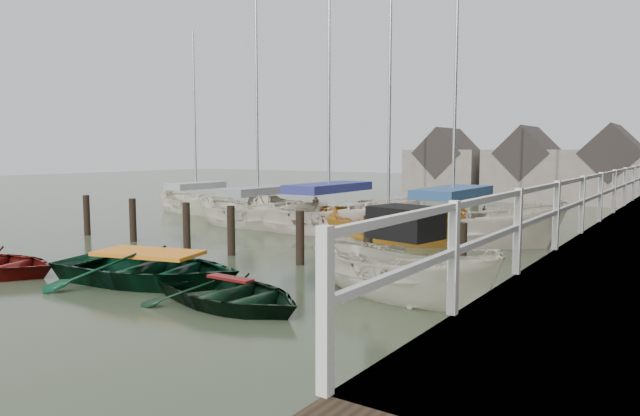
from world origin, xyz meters
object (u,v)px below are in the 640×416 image
Objects in this scene: rowboat_dkgreen at (231,305)px; sailboat_e at (197,211)px; rowboat_green at (149,283)px; sailboat_a at (258,224)px; sailboat_d at (452,239)px; sailboat_b at (329,230)px; sailboat_c at (388,239)px; motorboat at (401,292)px.

sailboat_e reaches higher than rowboat_dkgreen.
rowboat_green is 0.41× the size of sailboat_a.
rowboat_green is 0.37× the size of sailboat_d.
rowboat_dkgreen is at bearing -138.77° from sailboat_a.
rowboat_dkgreen is at bearing 170.33° from sailboat_d.
rowboat_dkgreen is at bearing -161.94° from sailboat_b.
rowboat_dkgreen is 0.29× the size of sailboat_d.
sailboat_a is at bearing 91.60° from sailboat_c.
motorboat is at bearing -37.11° from rowboat_dkgreen.
sailboat_e is (-12.81, 11.30, 0.07)m from rowboat_dkgreen.
sailboat_b is (-6.28, 6.89, -0.03)m from motorboat.
sailboat_d is at bearing -61.39° from sailboat_c.
rowboat_dkgreen is 0.32× the size of sailboat_c.
sailboat_d is (-1.77, 7.32, -0.03)m from motorboat.
sailboat_d reaches higher than sailboat_a.
sailboat_c is 2.07m from sailboat_d.
sailboat_b reaches higher than sailboat_c.
sailboat_a is (-7.07, 9.09, 0.07)m from rowboat_dkgreen.
motorboat reaches higher than rowboat_green.
sailboat_c is (2.63, -0.44, -0.04)m from sailboat_b.
motorboat is (5.15, 2.10, 0.09)m from rowboat_green.
rowboat_dkgreen is at bearing -118.84° from sailboat_e.
sailboat_c is at bearing -89.24° from sailboat_e.
sailboat_d is (7.67, 0.67, -0.00)m from sailboat_a.
sailboat_b is at bearing 53.80° from motorboat.
sailboat_a is 6.16m from sailboat_e.
sailboat_d is at bearing -83.96° from sailboat_e.
motorboat is (2.37, 2.44, 0.09)m from rowboat_dkgreen.
sailboat_a is 0.91× the size of sailboat_d.
sailboat_e is (-15.18, 8.86, -0.02)m from motorboat.
rowboat_green is 2.80m from rowboat_dkgreen.
sailboat_a is at bearing 44.91° from rowboat_dkgreen.
rowboat_green is at bearing -150.49° from sailboat_a.
sailboat_e is at bearing 55.64° from rowboat_dkgreen.
rowboat_green is at bearing -124.93° from sailboat_e.
sailboat_a reaches higher than motorboat.
motorboat is at bearing -172.57° from sailboat_d.
sailboat_e reaches higher than motorboat.
sailboat_e is at bearing 27.26° from rowboat_green.
sailboat_e reaches higher than rowboat_green.
rowboat_dkgreen is 9.78m from sailboat_d.
sailboat_c is at bearing -25.17° from rowboat_green.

